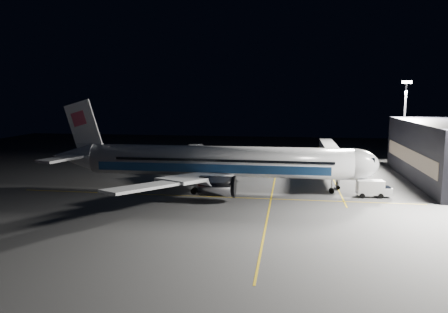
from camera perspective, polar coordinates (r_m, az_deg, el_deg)
name	(u,v)px	position (r m, az deg, el deg)	size (l,w,h in m)	color
ground	(219,189)	(81.37, -0.71, -4.30)	(200.00, 200.00, 0.00)	#4C4C4F
guide_line_main	(273,191)	(80.37, 6.36, -4.51)	(0.25, 80.00, 0.01)	gold
guide_line_cross	(213,197)	(75.61, -1.46, -5.28)	(70.00, 0.25, 0.01)	gold
guide_line_side	(335,182)	(90.53, 14.25, -3.26)	(0.25, 40.00, 0.01)	gold
airliner	(213,162)	(80.58, -1.47, -0.69)	(61.48, 54.22, 16.64)	silver
jet_bridge	(332,154)	(97.69, 13.91, 0.31)	(3.60, 34.40, 6.30)	#B2B2B7
floodlight_mast_north	(405,116)	(113.68, 22.52, 4.96)	(2.40, 0.68, 20.70)	#59595E
service_truck	(373,188)	(79.35, 18.92, -3.93)	(5.90, 2.92, 2.92)	silver
baggage_tug	(215,171)	(95.00, -1.19, -1.93)	(3.12, 2.75, 1.93)	black
safety_cone_a	(196,183)	(86.09, -3.62, -3.43)	(0.37, 0.37, 0.55)	#FF3C0A
safety_cone_b	(201,175)	(94.44, -3.07, -2.36)	(0.40, 0.40, 0.59)	#FF3C0A
safety_cone_c	(209,175)	(93.76, -2.03, -2.44)	(0.38, 0.38, 0.57)	#FF3C0A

